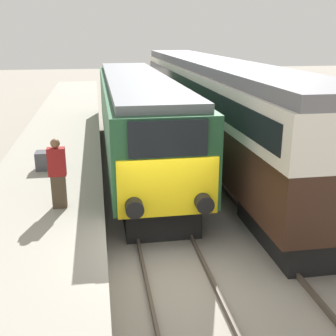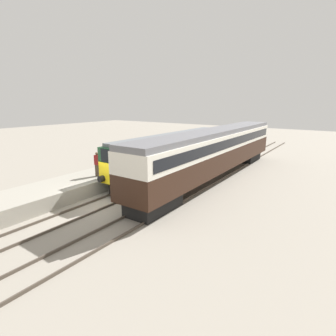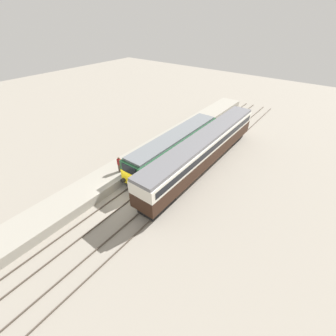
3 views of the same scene
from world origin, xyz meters
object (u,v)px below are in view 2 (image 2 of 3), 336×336
at_px(passenger_carriage, 216,149).
at_px(locomotive, 176,152).
at_px(luggage_crate, 123,163).
at_px(person_on_platform, 97,164).

bearing_deg(passenger_carriage, locomotive, -163.58).
height_order(passenger_carriage, luggage_crate, passenger_carriage).
xyz_separation_m(person_on_platform, luggage_crate, (-0.67, 3.41, -0.62)).
distance_m(locomotive, passenger_carriage, 3.58).
distance_m(passenger_carriage, luggage_crate, 8.08).
bearing_deg(person_on_platform, passenger_carriage, 51.55).
bearing_deg(passenger_carriage, luggage_crate, -147.80).
relative_size(locomotive, passenger_carriage, 0.73).
bearing_deg(locomotive, luggage_crate, -135.87).
height_order(person_on_platform, luggage_crate, person_on_platform).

